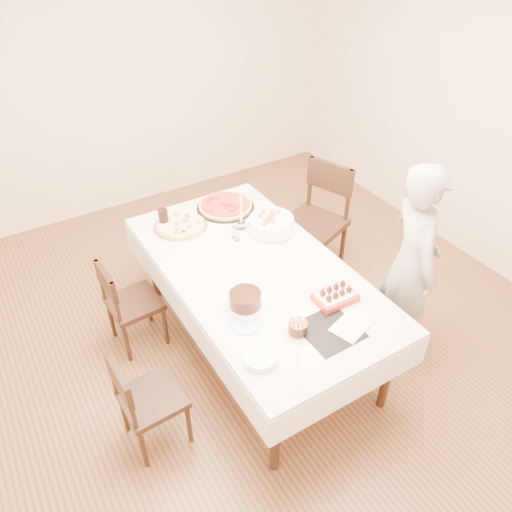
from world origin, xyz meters
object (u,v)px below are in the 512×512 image
dining_table (256,308)px  chair_left_savory (134,303)px  pizza_white (180,225)px  pasta_bowl (271,224)px  strawberry_box (335,296)px  chair_right_savory (313,225)px  layer_cake (245,300)px  person (412,264)px  birthday_cake (298,323)px  chair_left_dessert (152,399)px  taper_candle (241,212)px  cola_glass (164,218)px  pizza_pepperoni (225,206)px

dining_table → chair_left_savory: 0.91m
pizza_white → pasta_bowl: bearing=-35.3°
pasta_bowl → strawberry_box: 0.88m
chair_right_savory → chair_left_savory: 1.66m
chair_right_savory → layer_cake: 1.43m
person → birthday_cake: 1.05m
chair_right_savory → chair_left_savory: size_ratio=1.32×
chair_right_savory → strawberry_box: chair_right_savory is taller
dining_table → layer_cake: (-0.25, -0.29, 0.43)m
chair_left_dessert → layer_cake: (0.71, 0.07, 0.42)m
taper_candle → cola_glass: 0.61m
pasta_bowl → dining_table: bearing=-135.7°
pizza_pepperoni → strawberry_box: size_ratio=1.76×
chair_right_savory → cola_glass: chair_right_savory is taller
chair_right_savory → chair_left_dessert: 2.06m
chair_left_savory → layer_cake: (0.50, -0.80, 0.41)m
pizza_pepperoni → birthday_cake: (-0.30, -1.46, 0.06)m
person → cola_glass: size_ratio=10.79×
chair_left_savory → birthday_cake: (0.65, -1.16, 0.44)m
chair_left_dessert → pizza_pepperoni: size_ratio=1.62×
pasta_bowl → birthday_cake: size_ratio=2.61×
person → chair_right_savory: bearing=26.5°
chair_left_dessert → taper_candle: 1.51m
dining_table → cola_glass: 1.00m
strawberry_box → pizza_white: bearing=111.3°
chair_right_savory → person: (0.05, -1.06, 0.26)m
taper_candle → dining_table: bearing=-108.7°
pizza_white → dining_table: bearing=-72.3°
pizza_white → pasta_bowl: 0.71m
chair_right_savory → chair_left_dessert: chair_right_savory is taller
person → pizza_pepperoni: bearing=52.7°
pasta_bowl → taper_candle: size_ratio=1.13×
pizza_white → strawberry_box: strawberry_box is taller
chair_left_savory → strawberry_box: (1.02, -1.05, 0.39)m
chair_right_savory → cola_glass: 1.30m
chair_left_dessert → person: (1.91, -0.18, 0.39)m
person → strawberry_box: 0.68m
dining_table → taper_candle: bearing=71.3°
layer_cake → taper_candle: bearing=61.6°
chair_left_dessert → strawberry_box: (1.23, -0.18, 0.40)m
chair_left_savory → pizza_pepperoni: size_ratio=1.64×
pasta_bowl → taper_candle: taper_candle is taller
chair_left_dessert → cola_glass: size_ratio=5.38×
chair_left_dessert → person: person is taller
cola_glass → strawberry_box: 1.50m
chair_left_dessert → birthday_cake: bearing=158.9°
person → layer_cake: (-1.19, 0.26, 0.03)m
taper_candle → layer_cake: bearing=-118.4°
taper_candle → strawberry_box: bearing=-84.5°
chair_left_dessert → taper_candle: bearing=-145.8°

